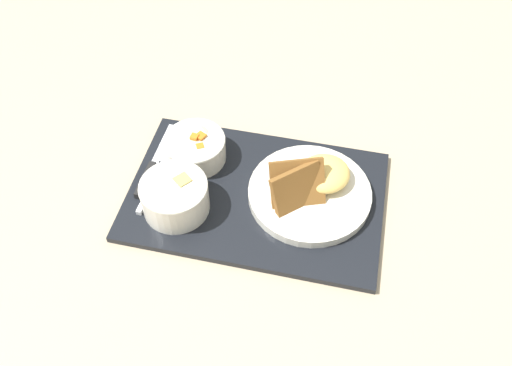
{
  "coord_description": "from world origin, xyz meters",
  "views": [
    {
      "loc": [
        0.13,
        -0.57,
        0.76
      ],
      "look_at": [
        0.0,
        0.0,
        0.04
      ],
      "focal_mm": 38.0,
      "sensor_mm": 36.0,
      "label": 1
    }
  ],
  "objects_px": {
    "bowl_soup": "(175,195)",
    "plate_main": "(311,188)",
    "knife": "(150,170)",
    "bowl_salad": "(195,147)",
    "spoon": "(163,163)"
  },
  "relations": [
    {
      "from": "bowl_soup",
      "to": "plate_main",
      "type": "height_order",
      "value": "plate_main"
    },
    {
      "from": "plate_main",
      "to": "knife",
      "type": "distance_m",
      "value": 0.29
    },
    {
      "from": "bowl_soup",
      "to": "knife",
      "type": "relative_size",
      "value": 0.62
    },
    {
      "from": "bowl_soup",
      "to": "knife",
      "type": "bearing_deg",
      "value": 137.88
    },
    {
      "from": "bowl_salad",
      "to": "plate_main",
      "type": "height_order",
      "value": "plate_main"
    },
    {
      "from": "bowl_soup",
      "to": "spoon",
      "type": "bearing_deg",
      "value": 122.28
    },
    {
      "from": "bowl_soup",
      "to": "knife",
      "type": "distance_m",
      "value": 0.1
    },
    {
      "from": "bowl_salad",
      "to": "spoon",
      "type": "distance_m",
      "value": 0.07
    },
    {
      "from": "plate_main",
      "to": "knife",
      "type": "bearing_deg",
      "value": -177.13
    },
    {
      "from": "bowl_salad",
      "to": "knife",
      "type": "relative_size",
      "value": 0.6
    },
    {
      "from": "spoon",
      "to": "bowl_soup",
      "type": "bearing_deg",
      "value": -145.8
    },
    {
      "from": "knife",
      "to": "spoon",
      "type": "distance_m",
      "value": 0.03
    },
    {
      "from": "bowl_soup",
      "to": "spoon",
      "type": "height_order",
      "value": "bowl_soup"
    },
    {
      "from": "bowl_salad",
      "to": "bowl_soup",
      "type": "relative_size",
      "value": 0.97
    },
    {
      "from": "bowl_salad",
      "to": "knife",
      "type": "bearing_deg",
      "value": -142.73
    }
  ]
}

